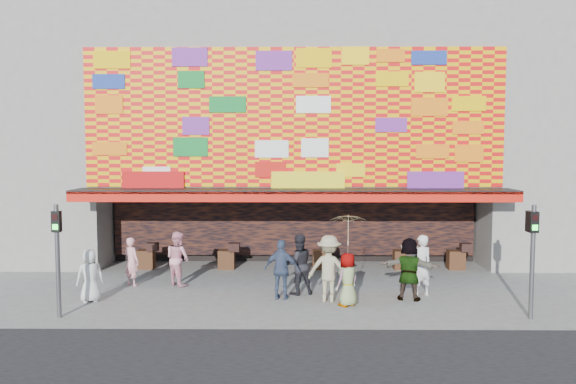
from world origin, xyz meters
The scene contains 14 objects.
ground centered at (0.00, 0.00, 0.00)m, with size 90.00×90.00×0.00m, color slate.
shop_building centered at (0.00, 8.18, 5.23)m, with size 15.20×9.40×10.00m.
signal_left centered at (-6.20, -1.50, 1.86)m, with size 0.22×0.20×3.00m.
signal_right centered at (6.20, -1.50, 1.86)m, with size 0.22×0.20×3.00m.
ped_a centered at (-5.92, 0.01, 0.77)m, with size 0.76×0.49×1.55m, color silver.
ped_b centered at (-5.28, 1.98, 0.79)m, with size 0.58×0.38×1.59m, color pink.
ped_c centered at (0.14, 0.95, 0.92)m, with size 0.90×0.70×1.85m, color black.
ped_d centered at (1.02, 0.14, 0.97)m, with size 1.25×0.72×1.94m, color #9B9471.
ped_e centered at (-0.36, 0.37, 0.89)m, with size 1.04×0.43×1.78m, color #394765.
ped_f centered at (3.39, 0.33, 0.93)m, with size 1.72×0.55×1.85m, color gray.
ped_g centered at (1.52, -0.34, 0.76)m, with size 0.74×0.48×1.52m, color gray.
ped_h centered at (3.85, 0.82, 0.93)m, with size 0.68×0.45×1.86m, color silver.
ped_i centered at (-3.78, 2.04, 0.89)m, with size 0.86×0.67×1.77m, color pink.
parasol centered at (1.52, -0.34, 2.16)m, with size 1.25×1.26×1.87m.
Camera 1 is at (-0.02, -15.96, 4.42)m, focal length 35.00 mm.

